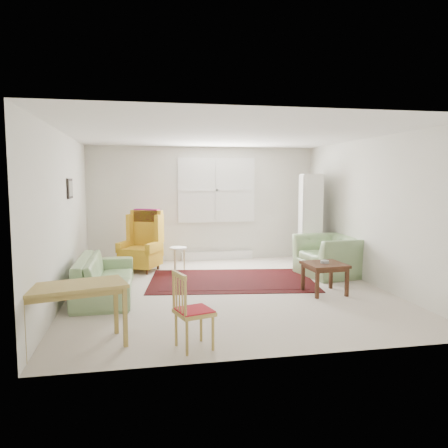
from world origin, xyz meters
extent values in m
cube|color=beige|center=(0.00, 0.00, 0.00)|extent=(5.00, 5.50, 0.01)
cube|color=white|center=(0.00, 0.00, 2.50)|extent=(5.00, 5.50, 0.01)
cube|color=silver|center=(0.00, 2.75, 1.25)|extent=(5.00, 0.04, 2.50)
cube|color=silver|center=(0.00, -2.75, 1.25)|extent=(5.00, 0.04, 2.50)
cube|color=silver|center=(-2.50, 0.00, 1.25)|extent=(0.04, 5.50, 2.50)
cube|color=silver|center=(2.50, 0.00, 1.25)|extent=(0.04, 5.50, 2.50)
cube|color=white|center=(0.30, 2.73, 1.55)|extent=(1.72, 0.06, 1.42)
cube|color=white|center=(0.30, 2.73, 1.55)|extent=(1.60, 0.02, 1.30)
cube|color=silver|center=(0.30, 2.67, 0.09)|extent=(1.60, 0.12, 0.18)
cube|color=black|center=(-2.48, 0.50, 1.65)|extent=(0.03, 0.42, 0.32)
cube|color=#A6814C|center=(-2.46, 0.50, 1.65)|extent=(0.01, 0.34, 0.24)
imported|color=#7C9C68|center=(-1.93, 0.03, 0.42)|extent=(0.82, 2.07, 0.83)
imported|color=#7C9C68|center=(2.10, 0.68, 0.44)|extent=(1.18, 1.29, 0.89)
camera|label=1|loc=(-1.37, -6.85, 1.82)|focal=35.00mm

